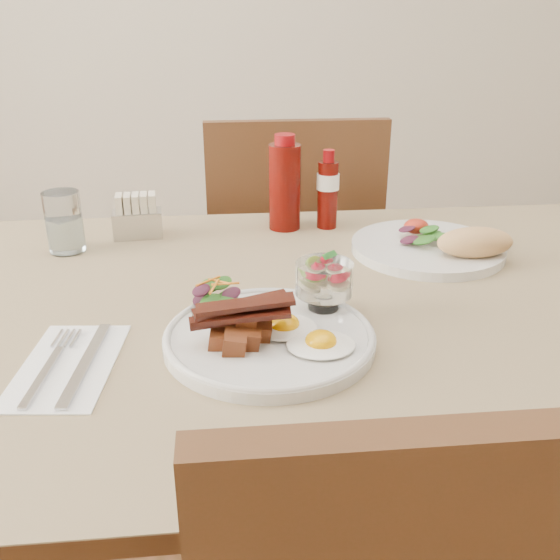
{
  "coord_description": "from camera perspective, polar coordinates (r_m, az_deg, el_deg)",
  "views": [
    {
      "loc": [
        -0.18,
        -0.85,
        1.17
      ],
      "look_at": [
        -0.1,
        -0.07,
        0.82
      ],
      "focal_mm": 40.0,
      "sensor_mm": 36.0,
      "label": 1
    }
  ],
  "objects": [
    {
      "name": "table",
      "position": [
        1.0,
        5.4,
        -6.34
      ],
      "size": [
        1.33,
        0.88,
        0.75
      ],
      "color": "#522E1A",
      "rests_on": "ground"
    },
    {
      "name": "chair_far",
      "position": [
        1.65,
        0.98,
        1.07
      ],
      "size": [
        0.42,
        0.42,
        0.93
      ],
      "color": "#522E1A",
      "rests_on": "ground"
    },
    {
      "name": "main_plate",
      "position": [
        0.83,
        -0.97,
        -5.41
      ],
      "size": [
        0.28,
        0.28,
        0.02
      ],
      "primitive_type": "cylinder",
      "color": "silver",
      "rests_on": "table"
    },
    {
      "name": "fried_eggs",
      "position": [
        0.81,
        2.04,
        -4.96
      ],
      "size": [
        0.15,
        0.15,
        0.02
      ],
      "rotation": [
        0.0,
        0.0,
        -0.25
      ],
      "color": "white",
      "rests_on": "main_plate"
    },
    {
      "name": "bacon_potato_pile",
      "position": [
        0.79,
        -3.64,
        -4.05
      ],
      "size": [
        0.13,
        0.08,
        0.06
      ],
      "rotation": [
        0.0,
        0.0,
        -0.36
      ],
      "color": "brown",
      "rests_on": "main_plate"
    },
    {
      "name": "side_salad",
      "position": [
        0.89,
        -5.79,
        -1.47
      ],
      "size": [
        0.08,
        0.07,
        0.04
      ],
      "rotation": [
        0.0,
        0.0,
        0.22
      ],
      "color": "#184B14",
      "rests_on": "main_plate"
    },
    {
      "name": "fruit_cup",
      "position": [
        0.87,
        4.04,
        0.12
      ],
      "size": [
        0.08,
        0.08,
        0.08
      ],
      "rotation": [
        0.0,
        0.0,
        0.14
      ],
      "color": "white",
      "rests_on": "main_plate"
    },
    {
      "name": "second_plate",
      "position": [
        1.15,
        14.27,
        3.11
      ],
      "size": [
        0.27,
        0.27,
        0.07
      ],
      "rotation": [
        0.0,
        0.0,
        -0.37
      ],
      "color": "silver",
      "rests_on": "table"
    },
    {
      "name": "ketchup_bottle",
      "position": [
        1.24,
        0.43,
        8.66
      ],
      "size": [
        0.08,
        0.08,
        0.19
      ],
      "rotation": [
        0.0,
        0.0,
        0.33
      ],
      "color": "#510804",
      "rests_on": "table"
    },
    {
      "name": "hot_sauce_bottle",
      "position": [
        1.25,
        4.38,
        8.16
      ],
      "size": [
        0.06,
        0.06,
        0.16
      ],
      "rotation": [
        0.0,
        0.0,
        -0.4
      ],
      "color": "#510804",
      "rests_on": "table"
    },
    {
      "name": "sugar_caddy",
      "position": [
        1.23,
        -12.91,
        5.52
      ],
      "size": [
        0.1,
        0.06,
        0.08
      ],
      "rotation": [
        0.0,
        0.0,
        0.08
      ],
      "color": "#B2B2B6",
      "rests_on": "table"
    },
    {
      "name": "water_glass",
      "position": [
        1.19,
        -19.09,
        4.72
      ],
      "size": [
        0.06,
        0.06,
        0.11
      ],
      "color": "white",
      "rests_on": "table"
    },
    {
      "name": "napkin_cutlery",
      "position": [
        0.83,
        -18.73,
        -7.35
      ],
      "size": [
        0.13,
        0.22,
        0.01
      ],
      "rotation": [
        0.0,
        0.0,
        -0.09
      ],
      "color": "white",
      "rests_on": "table"
    }
  ]
}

